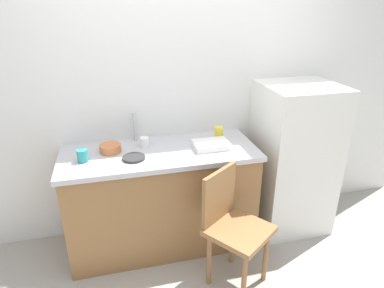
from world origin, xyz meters
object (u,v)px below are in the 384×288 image
at_px(cup_yellow, 219,133).
at_px(cup_teal, 82,156).
at_px(dish_tray, 211,145).
at_px(refrigerator, 293,158).
at_px(hotplate, 134,158).
at_px(terracotta_bowl, 110,148).
at_px(cup_white, 144,142).
at_px(chair, 232,224).

relative_size(cup_yellow, cup_teal, 1.15).
bearing_deg(dish_tray, cup_teal, -179.43).
relative_size(refrigerator, hotplate, 7.85).
height_order(hotplate, cup_teal, cup_teal).
relative_size(refrigerator, cup_teal, 14.20).
bearing_deg(terracotta_bowl, hotplate, -46.44).
bearing_deg(cup_white, terracotta_bowl, -171.19).
bearing_deg(chair, terracotta_bowl, 106.29).
bearing_deg(cup_teal, cup_yellow, 8.98).
bearing_deg(chair, hotplate, 108.92).
bearing_deg(hotplate, terracotta_bowl, 133.56).
distance_m(dish_tray, cup_teal, 0.99).
relative_size(cup_white, cup_teal, 0.82).
bearing_deg(cup_white, chair, -51.39).
xyz_separation_m(dish_tray, terracotta_bowl, (-0.78, 0.11, 0.01)).
xyz_separation_m(cup_white, cup_teal, (-0.47, -0.17, 0.01)).
distance_m(cup_yellow, cup_teal, 1.12).
relative_size(refrigerator, chair, 1.50).
relative_size(hotplate, cup_teal, 1.81).
bearing_deg(cup_white, dish_tray, -16.84).
bearing_deg(cup_yellow, refrigerator, -9.73).
bearing_deg(refrigerator, cup_white, 175.34).
relative_size(refrigerator, terracotta_bowl, 8.11).
distance_m(chair, cup_white, 0.95).
distance_m(chair, terracotta_bowl, 1.09).
bearing_deg(cup_teal, terracotta_bowl, 31.73).
bearing_deg(cup_teal, chair, -26.44).
xyz_separation_m(chair, cup_teal, (-1.00, 0.50, 0.43)).
bearing_deg(cup_yellow, terracotta_bowl, -176.81).
bearing_deg(cup_white, refrigerator, -4.66).
bearing_deg(cup_teal, cup_white, 19.43).
distance_m(terracotta_bowl, cup_yellow, 0.90).
xyz_separation_m(chair, dish_tray, (-0.01, 0.51, 0.41)).
distance_m(hotplate, cup_yellow, 0.77).
bearing_deg(cup_teal, dish_tray, 0.57).
height_order(chair, terracotta_bowl, terracotta_bowl).
height_order(refrigerator, hotplate, refrigerator).
bearing_deg(chair, cup_teal, 117.72).
xyz_separation_m(hotplate, cup_teal, (-0.37, 0.05, 0.04)).
bearing_deg(terracotta_bowl, refrigerator, -2.35).
distance_m(refrigerator, chair, 0.97).
relative_size(refrigerator, dish_tray, 4.76).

